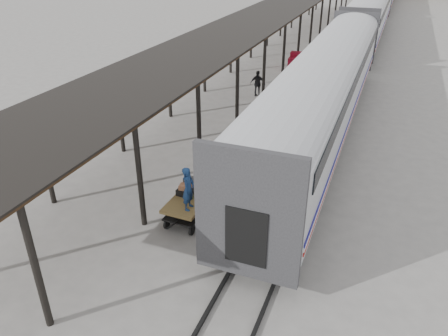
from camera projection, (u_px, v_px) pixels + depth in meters
ground at (200, 204)px, 17.17m from camera, size 160.00×160.00×0.00m
train at (370, 13)px, 42.70m from camera, size 3.45×76.01×4.01m
canopy at (279, 9)px, 36.13m from camera, size 4.90×64.30×4.15m
rails at (366, 40)px, 44.10m from camera, size 1.54×150.00×0.12m
baggage_cart at (191, 203)px, 16.03m from camera, size 1.31×2.43×0.86m
suitcase_stack at (193, 188)px, 16.16m from camera, size 1.16×0.99×0.58m
luggage_tug at (295, 62)px, 34.28m from camera, size 0.99×1.52×1.29m
porter at (188, 189)px, 14.94m from camera, size 0.40×0.60×1.60m
pedestrian at (258, 84)px, 28.33m from camera, size 1.02×0.50×1.69m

